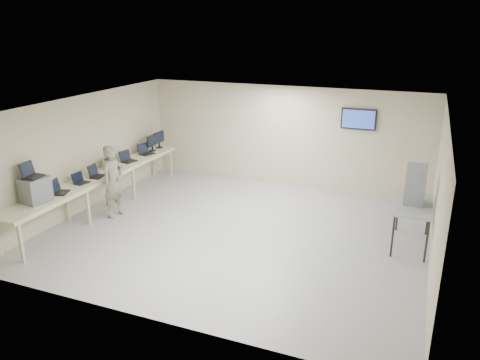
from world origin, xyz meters
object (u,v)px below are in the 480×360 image
at_px(workbench, 101,177).
at_px(side_table, 414,207).
at_px(equipment_box, 35,190).
at_px(soldier, 114,182).

height_order(workbench, side_table, side_table).
bearing_deg(equipment_box, workbench, 96.40).
height_order(workbench, equipment_box, equipment_box).
relative_size(workbench, soldier, 3.47).
xyz_separation_m(workbench, equipment_box, (-0.06, -1.99, 0.34)).
xyz_separation_m(equipment_box, soldier, (0.62, 1.75, -0.30)).
xyz_separation_m(equipment_box, side_table, (7.25, 2.74, -0.31)).
bearing_deg(workbench, side_table, 5.91).
height_order(soldier, side_table, soldier).
height_order(equipment_box, soldier, soldier).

